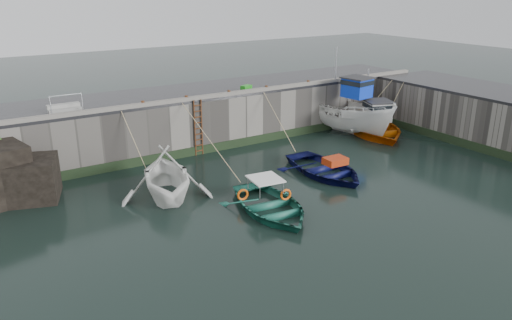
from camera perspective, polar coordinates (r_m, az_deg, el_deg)
ground at (r=22.10m, az=9.87°, el=-5.52°), size 120.00×120.00×0.00m
quay_back at (r=31.38m, az=-5.41°, el=5.12°), size 30.00×5.00×3.00m
quay_right at (r=33.94m, az=25.67°, el=4.37°), size 5.00×15.00×3.00m
road_back at (r=31.02m, az=-5.50°, el=7.95°), size 30.00×5.00×0.16m
road_right at (r=33.62m, az=26.06°, el=6.97°), size 5.00×15.00×0.16m
kerb_back at (r=28.96m, az=-3.36°, el=7.54°), size 30.00×0.30×0.20m
algae_back at (r=29.56m, az=-3.06°, el=1.76°), size 30.00×0.08×0.50m
algae_right at (r=32.18m, az=22.90°, el=1.70°), size 0.08×15.00×0.50m
ladder at (r=28.26m, az=-6.60°, el=3.66°), size 0.51×0.08×3.20m
boat_near_white at (r=23.35m, az=-10.12°, el=-4.13°), size 5.65×6.13×2.69m
boat_near_white_rope at (r=26.47m, az=-13.13°, el=-1.47°), size 0.04×3.37×3.10m
boat_near_blue at (r=21.55m, az=1.65°, el=-5.90°), size 4.23×5.49×1.05m
boat_near_blue_rope at (r=25.92m, az=-5.19°, el=-1.47°), size 0.04×6.56×3.10m
boat_near_navy at (r=25.90m, az=7.83°, el=-1.59°), size 3.97×5.39×1.08m
boat_near_navy_rope at (r=29.18m, az=2.28°, el=1.02°), size 0.04×4.61×3.10m
boat_far_white at (r=33.20m, az=10.47°, el=5.10°), size 3.83×7.57×5.79m
boat_far_orange at (r=33.45m, az=13.15°, el=3.72°), size 6.81×7.90×4.38m
fish_crate at (r=30.36m, az=-1.13°, el=8.24°), size 0.75×0.56×0.31m
railing at (r=26.98m, az=-21.06°, el=5.61°), size 1.60×1.05×1.00m
bollard_a at (r=27.02m, az=-12.80°, el=6.31°), size 0.18×0.18×0.28m
bollard_b at (r=27.93m, az=-7.97°, el=7.03°), size 0.18×0.18×0.28m
bollard_c at (r=29.13m, az=-3.11°, el=7.70°), size 0.18×0.18×0.28m
bollard_d at (r=30.46m, az=1.19°, el=8.25°), size 0.18×0.18×0.28m
bollard_e at (r=32.31m, az=5.98°, el=8.80°), size 0.18×0.18×0.28m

